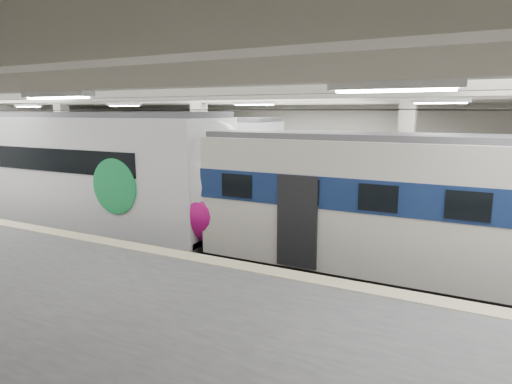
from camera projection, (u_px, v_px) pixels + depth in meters
The scene contains 4 objects.
station_hall at pixel (194, 163), 11.92m from camera, with size 36.00×24.00×5.75m.
modern_emu at pixel (97, 175), 16.13m from camera, with size 14.51×3.00×4.65m.
older_rer at pixel (424, 210), 11.02m from camera, with size 12.20×2.70×4.08m.
far_train at pixel (151, 159), 21.88m from camera, with size 13.76×3.04×4.39m.
Camera 1 is at (6.90, -11.55, 4.62)m, focal length 30.00 mm.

